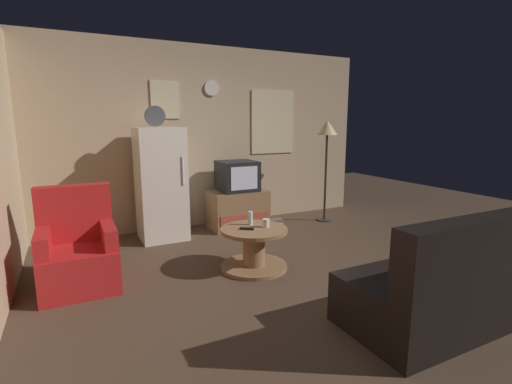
{
  "coord_description": "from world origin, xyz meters",
  "views": [
    {
      "loc": [
        -1.94,
        -2.98,
        1.57
      ],
      "look_at": [
        0.01,
        0.9,
        0.75
      ],
      "focal_mm": 26.15,
      "sensor_mm": 36.0,
      "label": 1
    }
  ],
  "objects_px": {
    "fridge": "(161,184)",
    "mug_ceramic_white": "(266,223)",
    "wine_glass": "(250,218)",
    "book_stack": "(275,222)",
    "crt_tv": "(237,176)",
    "standing_lamp": "(327,136)",
    "coffee_table": "(254,248)",
    "couch": "(453,285)",
    "remote_control": "(247,229)",
    "armchair": "(78,252)",
    "tv_stand": "(238,209)"
  },
  "relations": [
    {
      "from": "fridge",
      "to": "tv_stand",
      "type": "height_order",
      "value": "fridge"
    },
    {
      "from": "standing_lamp",
      "to": "crt_tv",
      "type": "bearing_deg",
      "value": 169.72
    },
    {
      "from": "crt_tv",
      "to": "wine_glass",
      "type": "distance_m",
      "value": 1.5
    },
    {
      "from": "fridge",
      "to": "remote_control",
      "type": "bearing_deg",
      "value": -70.53
    },
    {
      "from": "fridge",
      "to": "remote_control",
      "type": "relative_size",
      "value": 11.8
    },
    {
      "from": "couch",
      "to": "book_stack",
      "type": "height_order",
      "value": "couch"
    },
    {
      "from": "fridge",
      "to": "tv_stand",
      "type": "distance_m",
      "value": 1.23
    },
    {
      "from": "coffee_table",
      "to": "couch",
      "type": "xyz_separation_m",
      "value": [
        0.91,
        -1.69,
        0.09
      ]
    },
    {
      "from": "crt_tv",
      "to": "couch",
      "type": "xyz_separation_m",
      "value": [
        0.42,
        -3.24,
        -0.47
      ]
    },
    {
      "from": "mug_ceramic_white",
      "to": "standing_lamp",
      "type": "bearing_deg",
      "value": 36.39
    },
    {
      "from": "crt_tv",
      "to": "wine_glass",
      "type": "xyz_separation_m",
      "value": [
        -0.46,
        -1.4,
        -0.26
      ]
    },
    {
      "from": "armchair",
      "to": "crt_tv",
      "type": "bearing_deg",
      "value": 28.29
    },
    {
      "from": "standing_lamp",
      "to": "couch",
      "type": "bearing_deg",
      "value": -108.53
    },
    {
      "from": "coffee_table",
      "to": "tv_stand",
      "type": "bearing_deg",
      "value": 72.25
    },
    {
      "from": "coffee_table",
      "to": "crt_tv",
      "type": "bearing_deg",
      "value": 72.43
    },
    {
      "from": "crt_tv",
      "to": "remote_control",
      "type": "height_order",
      "value": "crt_tv"
    },
    {
      "from": "remote_control",
      "to": "couch",
      "type": "bearing_deg",
      "value": -25.53
    },
    {
      "from": "crt_tv",
      "to": "standing_lamp",
      "type": "bearing_deg",
      "value": -10.28
    },
    {
      "from": "remote_control",
      "to": "standing_lamp",
      "type": "bearing_deg",
      "value": 66.78
    },
    {
      "from": "remote_control",
      "to": "armchair",
      "type": "distance_m",
      "value": 1.66
    },
    {
      "from": "crt_tv",
      "to": "remote_control",
      "type": "distance_m",
      "value": 1.69
    },
    {
      "from": "armchair",
      "to": "couch",
      "type": "bearing_deg",
      "value": -38.2
    },
    {
      "from": "crt_tv",
      "to": "coffee_table",
      "type": "height_order",
      "value": "crt_tv"
    },
    {
      "from": "fridge",
      "to": "book_stack",
      "type": "xyz_separation_m",
      "value": [
        1.7,
        -0.12,
        -0.71
      ]
    },
    {
      "from": "wine_glass",
      "to": "couch",
      "type": "xyz_separation_m",
      "value": [
        0.88,
        -1.83,
        -0.21
      ]
    },
    {
      "from": "crt_tv",
      "to": "remote_control",
      "type": "relative_size",
      "value": 3.6
    },
    {
      "from": "wine_glass",
      "to": "coffee_table",
      "type": "bearing_deg",
      "value": -99.81
    },
    {
      "from": "mug_ceramic_white",
      "to": "remote_control",
      "type": "xyz_separation_m",
      "value": [
        -0.22,
        0.01,
        -0.03
      ]
    },
    {
      "from": "wine_glass",
      "to": "armchair",
      "type": "height_order",
      "value": "armchair"
    },
    {
      "from": "couch",
      "to": "mug_ceramic_white",
      "type": "bearing_deg",
      "value": 114.86
    },
    {
      "from": "armchair",
      "to": "book_stack",
      "type": "height_order",
      "value": "armchair"
    },
    {
      "from": "fridge",
      "to": "couch",
      "type": "bearing_deg",
      "value": -64.39
    },
    {
      "from": "remote_control",
      "to": "mug_ceramic_white",
      "type": "bearing_deg",
      "value": 31.8
    },
    {
      "from": "coffee_table",
      "to": "mug_ceramic_white",
      "type": "bearing_deg",
      "value": -9.4
    },
    {
      "from": "remote_control",
      "to": "armchair",
      "type": "relative_size",
      "value": 0.16
    },
    {
      "from": "coffee_table",
      "to": "armchair",
      "type": "xyz_separation_m",
      "value": [
        -1.7,
        0.36,
        0.11
      ]
    },
    {
      "from": "fridge",
      "to": "coffee_table",
      "type": "relative_size",
      "value": 2.46
    },
    {
      "from": "fridge",
      "to": "crt_tv",
      "type": "relative_size",
      "value": 3.28
    },
    {
      "from": "tv_stand",
      "to": "book_stack",
      "type": "height_order",
      "value": "tv_stand"
    },
    {
      "from": "fridge",
      "to": "mug_ceramic_white",
      "type": "distance_m",
      "value": 1.75
    },
    {
      "from": "wine_glass",
      "to": "book_stack",
      "type": "distance_m",
      "value": 1.71
    },
    {
      "from": "crt_tv",
      "to": "mug_ceramic_white",
      "type": "distance_m",
      "value": 1.63
    },
    {
      "from": "fridge",
      "to": "mug_ceramic_white",
      "type": "relative_size",
      "value": 19.67
    },
    {
      "from": "couch",
      "to": "wine_glass",
      "type": "bearing_deg",
      "value": 115.73
    },
    {
      "from": "tv_stand",
      "to": "couch",
      "type": "xyz_separation_m",
      "value": [
        0.41,
        -3.24,
        0.03
      ]
    },
    {
      "from": "crt_tv",
      "to": "mug_ceramic_white",
      "type": "relative_size",
      "value": 6.0
    },
    {
      "from": "tv_stand",
      "to": "wine_glass",
      "type": "height_order",
      "value": "wine_glass"
    },
    {
      "from": "mug_ceramic_white",
      "to": "book_stack",
      "type": "height_order",
      "value": "mug_ceramic_white"
    },
    {
      "from": "crt_tv",
      "to": "book_stack",
      "type": "relative_size",
      "value": 2.49
    },
    {
      "from": "book_stack",
      "to": "fridge",
      "type": "bearing_deg",
      "value": 175.86
    }
  ]
}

